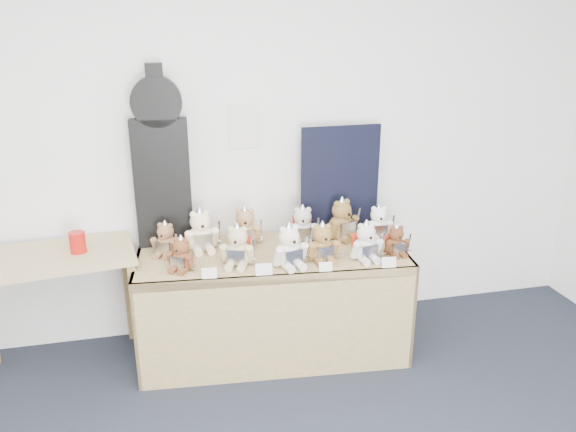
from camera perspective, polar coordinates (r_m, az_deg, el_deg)
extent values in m
plane|color=silver|center=(3.78, -10.78, 6.93)|extent=(6.00, 0.00, 6.00)
cube|color=silver|center=(3.79, -4.48, 9.10)|extent=(0.21, 0.00, 0.30)
cube|color=olive|center=(3.65, -1.62, -4.07)|extent=(1.79, 0.87, 0.06)
cube|color=olive|center=(3.49, -0.90, -11.33)|extent=(1.72, 0.17, 0.72)
cube|color=olive|center=(3.81, -14.63, -9.23)|extent=(0.08, 0.72, 0.72)
cube|color=olive|center=(3.97, 10.88, -7.69)|extent=(0.08, 0.72, 0.72)
cube|color=#937E4F|center=(3.69, -22.90, -3.92)|extent=(1.02, 0.66, 0.04)
cube|color=olive|center=(3.66, -15.16, -10.17)|extent=(0.06, 0.06, 0.76)
cube|color=olive|center=(4.06, -15.93, -7.16)|extent=(0.06, 0.06, 0.76)
cube|color=black|center=(3.72, -12.62, 3.24)|extent=(0.36, 0.12, 0.84)
cylinder|color=black|center=(3.61, -13.24, 11.25)|extent=(0.32, 0.11, 0.31)
cube|color=black|center=(3.60, -13.39, 13.23)|extent=(0.11, 0.10, 0.21)
cube|color=black|center=(3.90, 5.33, 3.70)|extent=(0.56, 0.04, 0.75)
cylinder|color=#B3130B|center=(3.64, -20.59, -2.51)|extent=(0.10, 0.10, 0.13)
ellipsoid|color=brown|center=(3.42, -10.70, -4.46)|extent=(0.18, 0.17, 0.14)
sphere|color=brown|center=(3.39, -10.80, -3.03)|extent=(0.10, 0.10, 0.10)
cylinder|color=brown|center=(3.36, -11.14, -3.41)|extent=(0.05, 0.04, 0.04)
sphere|color=black|center=(3.35, -11.27, -3.51)|extent=(0.02, 0.02, 0.02)
sphere|color=brown|center=(3.39, -11.32, -2.34)|extent=(0.03, 0.03, 0.03)
sphere|color=brown|center=(3.36, -10.35, -2.48)|extent=(0.03, 0.03, 0.03)
cylinder|color=brown|center=(3.44, -11.80, -4.30)|extent=(0.07, 0.08, 0.10)
cylinder|color=brown|center=(3.38, -9.87, -4.62)|extent=(0.07, 0.08, 0.10)
cylinder|color=brown|center=(3.42, -11.51, -5.29)|extent=(0.08, 0.10, 0.04)
cylinder|color=brown|center=(3.39, -10.59, -5.45)|extent=(0.08, 0.10, 0.04)
cube|color=white|center=(3.38, -11.14, -4.75)|extent=(0.08, 0.06, 0.08)
cone|color=white|center=(3.37, -10.84, -2.36)|extent=(0.09, 0.09, 0.07)
cube|color=white|center=(3.35, -9.67, -4.41)|extent=(0.03, 0.03, 0.14)
cube|color=white|center=(3.37, -9.61, -5.27)|extent=(0.04, 0.03, 0.01)
ellipsoid|color=#C2B489|center=(3.44, -5.09, -3.83)|extent=(0.21, 0.19, 0.17)
sphere|color=#C2B489|center=(3.40, -5.15, -2.09)|extent=(0.12, 0.12, 0.12)
cylinder|color=#C2B489|center=(3.35, -5.32, -2.56)|extent=(0.06, 0.04, 0.05)
sphere|color=black|center=(3.34, -5.38, -2.68)|extent=(0.02, 0.02, 0.02)
sphere|color=#C2B489|center=(3.39, -5.83, -1.30)|extent=(0.04, 0.04, 0.04)
sphere|color=#C2B489|center=(3.37, -4.51, -1.36)|extent=(0.04, 0.04, 0.04)
cylinder|color=#C2B489|center=(3.44, -6.47, -3.77)|extent=(0.08, 0.10, 0.13)
cylinder|color=#C2B489|center=(3.40, -3.85, -3.90)|extent=(0.08, 0.10, 0.13)
cylinder|color=#C2B489|center=(3.42, -5.89, -4.92)|extent=(0.08, 0.12, 0.05)
cylinder|color=#C2B489|center=(3.40, -4.64, -4.99)|extent=(0.08, 0.12, 0.05)
cube|color=white|center=(3.38, -5.31, -4.19)|extent=(0.11, 0.05, 0.09)
cone|color=white|center=(3.38, -5.17, -1.27)|extent=(0.10, 0.10, 0.08)
cube|color=white|center=(3.38, -3.48, -3.62)|extent=(0.03, 0.04, 0.18)
cube|color=white|center=(3.41, -3.45, -4.65)|extent=(0.05, 0.02, 0.01)
cube|color=red|center=(3.49, -4.89, -3.23)|extent=(0.14, 0.07, 0.15)
ellipsoid|color=silver|center=(3.41, 0.11, -3.91)|extent=(0.20, 0.18, 0.17)
sphere|color=silver|center=(3.37, 0.11, -2.10)|extent=(0.13, 0.13, 0.13)
cylinder|color=silver|center=(3.33, 0.51, -2.56)|extent=(0.06, 0.04, 0.05)
sphere|color=black|center=(3.31, 0.66, -2.67)|extent=(0.02, 0.02, 0.02)
sphere|color=silver|center=(3.33, -0.53, -1.41)|extent=(0.04, 0.04, 0.04)
sphere|color=silver|center=(3.37, 0.75, -1.20)|extent=(0.04, 0.04, 0.04)
cylinder|color=silver|center=(3.36, -1.00, -4.14)|extent=(0.07, 0.10, 0.13)
cylinder|color=silver|center=(3.42, 1.52, -3.67)|extent=(0.07, 0.10, 0.13)
cylinder|color=silver|center=(3.37, -0.04, -5.17)|extent=(0.08, 0.12, 0.05)
cylinder|color=silver|center=(3.40, 1.15, -4.93)|extent=(0.08, 0.12, 0.05)
cube|color=white|center=(3.35, 0.61, -4.25)|extent=(0.11, 0.04, 0.10)
cone|color=white|center=(3.35, 0.11, -1.23)|extent=(0.11, 0.11, 0.08)
cube|color=white|center=(3.41, 2.01, -3.27)|extent=(0.02, 0.05, 0.18)
cube|color=white|center=(3.44, 2.00, -4.34)|extent=(0.05, 0.02, 0.01)
ellipsoid|color=olive|center=(3.49, 3.47, -3.49)|extent=(0.17, 0.14, 0.16)
sphere|color=olive|center=(3.45, 3.51, -1.85)|extent=(0.12, 0.12, 0.12)
cylinder|color=olive|center=(3.41, 3.79, -2.28)|extent=(0.05, 0.03, 0.05)
sphere|color=black|center=(3.40, 3.89, -2.38)|extent=(0.02, 0.02, 0.02)
sphere|color=olive|center=(3.42, 2.92, -1.20)|extent=(0.04, 0.04, 0.04)
sphere|color=olive|center=(3.45, 4.13, -1.07)|extent=(0.04, 0.04, 0.04)
cylinder|color=olive|center=(3.45, 2.39, -3.63)|extent=(0.05, 0.09, 0.12)
cylinder|color=olive|center=(3.50, 4.77, -3.35)|extent=(0.05, 0.09, 0.12)
cylinder|color=olive|center=(3.45, 3.20, -4.60)|extent=(0.05, 0.11, 0.05)
cylinder|color=olive|center=(3.47, 4.33, -4.46)|extent=(0.05, 0.11, 0.05)
cube|color=white|center=(3.44, 3.82, -3.81)|extent=(0.11, 0.02, 0.09)
cone|color=white|center=(3.43, 3.53, -1.07)|extent=(0.10, 0.10, 0.08)
cube|color=white|center=(3.48, 5.22, -3.01)|extent=(0.01, 0.04, 0.17)
cube|color=white|center=(3.51, 5.19, -3.98)|extent=(0.05, 0.01, 0.01)
ellipsoid|color=silver|center=(3.54, 7.86, -3.33)|extent=(0.17, 0.15, 0.16)
sphere|color=silver|center=(3.50, 7.94, -1.69)|extent=(0.12, 0.12, 0.12)
cylinder|color=silver|center=(3.46, 8.29, -2.11)|extent=(0.05, 0.03, 0.05)
sphere|color=black|center=(3.44, 8.42, -2.21)|extent=(0.02, 0.02, 0.02)
sphere|color=silver|center=(3.46, 7.40, -1.05)|extent=(0.04, 0.04, 0.04)
sphere|color=silver|center=(3.50, 8.54, -0.91)|extent=(0.04, 0.04, 0.04)
cylinder|color=silver|center=(3.48, 6.86, -3.49)|extent=(0.05, 0.09, 0.12)
cylinder|color=silver|center=(3.55, 9.13, -3.17)|extent=(0.05, 0.09, 0.12)
cylinder|color=silver|center=(3.49, 7.68, -4.44)|extent=(0.06, 0.11, 0.05)
cylinder|color=silver|center=(3.52, 8.76, -4.28)|extent=(0.06, 0.11, 0.05)
cube|color=white|center=(3.48, 8.31, -3.64)|extent=(0.11, 0.03, 0.09)
cone|color=white|center=(3.48, 7.98, -0.91)|extent=(0.10, 0.10, 0.08)
cube|color=white|center=(3.54, 9.59, -2.83)|extent=(0.02, 0.04, 0.17)
cube|color=white|center=(3.56, 9.53, -3.79)|extent=(0.05, 0.01, 0.01)
cube|color=red|center=(3.58, 7.45, -2.79)|extent=(0.13, 0.04, 0.15)
ellipsoid|color=brown|center=(3.64, 10.86, -3.05)|extent=(0.13, 0.12, 0.13)
sphere|color=brown|center=(3.61, 10.94, -1.78)|extent=(0.09, 0.09, 0.09)
cylinder|color=brown|center=(3.58, 11.22, -2.11)|extent=(0.04, 0.02, 0.04)
sphere|color=black|center=(3.57, 11.32, -2.19)|extent=(0.02, 0.02, 0.02)
sphere|color=brown|center=(3.59, 10.54, -1.29)|extent=(0.03, 0.03, 0.03)
sphere|color=brown|center=(3.61, 11.42, -1.19)|extent=(0.03, 0.03, 0.03)
cylinder|color=brown|center=(3.60, 10.10, -3.15)|extent=(0.04, 0.07, 0.10)
cylinder|color=brown|center=(3.65, 11.84, -2.94)|extent=(0.04, 0.07, 0.10)
cylinder|color=brown|center=(3.61, 10.72, -3.90)|extent=(0.04, 0.09, 0.04)
cylinder|color=brown|center=(3.63, 11.55, -3.79)|extent=(0.04, 0.09, 0.04)
cube|color=white|center=(3.60, 11.21, -3.29)|extent=(0.08, 0.02, 0.07)
cone|color=white|center=(3.60, 10.98, -1.19)|extent=(0.08, 0.08, 0.06)
cube|color=white|center=(3.65, 12.20, -2.68)|extent=(0.01, 0.03, 0.14)
cube|color=white|center=(3.67, 12.14, -3.42)|extent=(0.04, 0.01, 0.01)
cube|color=red|center=(3.68, 10.54, -2.63)|extent=(0.10, 0.03, 0.12)
ellipsoid|color=beige|center=(3.69, -8.82, -2.28)|extent=(0.20, 0.17, 0.18)
sphere|color=beige|center=(3.64, -8.92, -0.52)|extent=(0.13, 0.13, 0.13)
cylinder|color=beige|center=(3.60, -8.73, -0.96)|extent=(0.06, 0.04, 0.06)
sphere|color=black|center=(3.58, -8.67, -1.06)|extent=(0.02, 0.02, 0.02)
sphere|color=beige|center=(3.62, -9.62, 0.17)|extent=(0.04, 0.04, 0.04)
sphere|color=beige|center=(3.63, -8.30, 0.32)|extent=(0.04, 0.04, 0.04)
cylinder|color=beige|center=(3.65, -10.07, -2.43)|extent=(0.06, 0.10, 0.14)
cylinder|color=beige|center=(3.68, -7.45, -2.11)|extent=(0.06, 0.10, 0.14)
cylinder|color=beige|center=(3.64, -9.20, -3.45)|extent=(0.07, 0.12, 0.05)
cylinder|color=beige|center=(3.66, -7.96, -3.30)|extent=(0.07, 0.12, 0.05)
cube|color=white|center=(3.62, -8.60, -2.60)|extent=(0.12, 0.03, 0.10)
cone|color=white|center=(3.63, -8.96, 0.31)|extent=(0.11, 0.11, 0.09)
cube|color=white|center=(3.66, -7.01, -1.74)|extent=(0.02, 0.05, 0.19)
cube|color=white|center=(3.69, -6.97, -2.79)|extent=(0.05, 0.01, 0.01)
ellipsoid|color=#A27951|center=(3.75, -4.35, -1.82)|extent=(0.18, 0.16, 0.17)
sphere|color=#A27951|center=(3.71, -4.39, -0.22)|extent=(0.12, 0.12, 0.12)
cylinder|color=#A27951|center=(3.67, -4.36, -0.63)|extent=(0.05, 0.03, 0.05)
sphere|color=black|center=(3.65, -4.35, -0.72)|extent=(0.02, 0.02, 0.02)
sphere|color=#A27951|center=(3.69, -5.03, 0.45)|extent=(0.04, 0.04, 0.04)
sphere|color=#A27951|center=(3.70, -3.80, 0.49)|extent=(0.04, 0.04, 0.04)
cylinder|color=#A27951|center=(3.73, -5.56, -1.86)|extent=(0.06, 0.10, 0.12)
cylinder|color=#A27951|center=(3.73, -3.13, -1.77)|extent=(0.06, 0.10, 0.12)
cylinder|color=#A27951|center=(3.71, -4.88, -2.84)|extent=(0.06, 0.11, 0.05)
cylinder|color=#A27951|center=(3.71, -3.73, -2.80)|extent=(0.06, 0.11, 0.05)
cube|color=white|center=(3.69, -4.32, -2.12)|extent=(0.11, 0.03, 0.09)
cone|color=white|center=(3.69, -4.41, 0.53)|extent=(0.10, 0.10, 0.08)
cube|color=white|center=(3.71, -2.75, -1.47)|extent=(0.02, 0.04, 0.17)
cube|color=white|center=(3.73, -2.73, -2.42)|extent=(0.05, 0.01, 0.01)
ellipsoid|color=beige|center=(3.78, 1.48, -1.60)|extent=(0.19, 0.17, 0.16)
sphere|color=beige|center=(3.74, 1.49, -0.05)|extent=(0.12, 0.12, 0.12)
cylinder|color=beige|center=(3.70, 1.54, -0.44)|extent=(0.05, 0.04, 0.05)
sphere|color=black|center=(3.68, 1.55, -0.53)|extent=(0.02, 0.02, 0.02)
sphere|color=beige|center=(3.73, 0.90, 0.62)|extent=(0.04, 0.04, 0.04)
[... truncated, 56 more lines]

